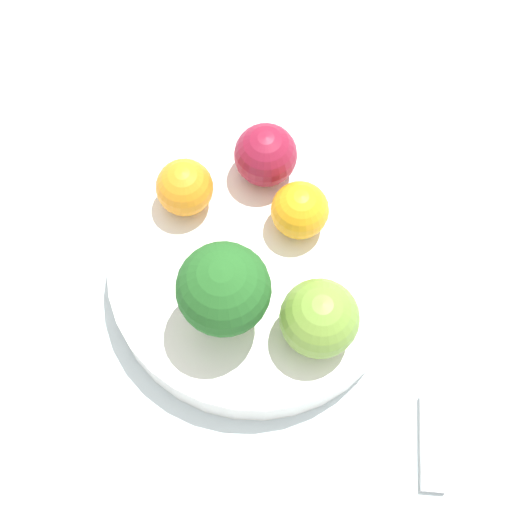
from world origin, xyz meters
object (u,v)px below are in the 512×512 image
at_px(apple_red, 266,155).
at_px(spoon, 432,444).
at_px(broccoli, 224,290).
at_px(orange_front, 300,210).
at_px(bowl, 256,271).
at_px(orange_back, 185,187).
at_px(apple_green, 319,318).

relative_size(apple_red, spoon, 0.71).
bearing_deg(broccoli, spoon, 168.88).
distance_m(apple_red, orange_front, 0.05).
relative_size(bowl, orange_front, 5.14).
bearing_deg(orange_back, spoon, 154.26).
bearing_deg(orange_back, bowl, 155.48).
bearing_deg(apple_green, bowl, -32.08).
bearing_deg(spoon, apple_red, -40.85).
height_order(broccoli, spoon, broccoli).
bearing_deg(orange_front, orange_back, 6.70).
relative_size(apple_red, orange_front, 1.12).
bearing_deg(apple_red, orange_back, 43.28).
distance_m(apple_red, orange_back, 0.06).
relative_size(bowl, apple_green, 4.04).
relative_size(apple_green, spoon, 0.81).
relative_size(broccoli, orange_back, 1.89).
bearing_deg(bowl, orange_front, -115.81).
height_order(apple_green, spoon, apple_green).
relative_size(broccoli, apple_green, 1.49).
xyz_separation_m(bowl, broccoli, (0.01, 0.04, 0.06)).
relative_size(orange_back, spoon, 0.64).
distance_m(broccoli, apple_red, 0.12).
distance_m(broccoli, orange_front, 0.09).
xyz_separation_m(broccoli, orange_back, (0.06, -0.07, -0.02)).
distance_m(orange_front, spoon, 0.18).
height_order(apple_green, orange_back, apple_green).
bearing_deg(orange_back, orange_front, -173.30).
height_order(bowl, spoon, bowl).
xyz_separation_m(broccoli, apple_green, (-0.06, -0.01, -0.02)).
distance_m(broccoli, apple_green, 0.06).
relative_size(broccoli, apple_red, 1.69).
bearing_deg(broccoli, apple_green, -171.52).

